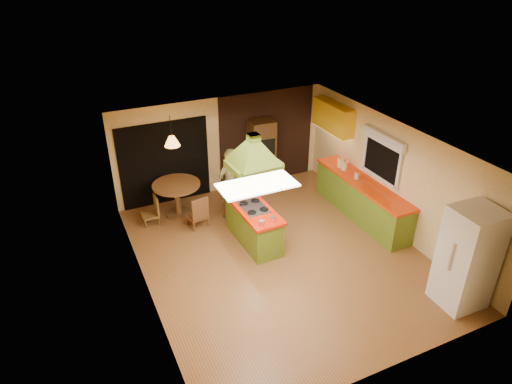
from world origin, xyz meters
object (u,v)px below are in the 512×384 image
canister_large (340,163)px  man (230,183)px  dining_table (177,193)px  refrigerator (468,258)px  wall_oven (261,155)px  kitchen_island (254,224)px

canister_large → man: bearing=171.2°
dining_table → refrigerator: bearing=-53.6°
man → wall_oven: 1.65m
man → refrigerator: (2.61, -4.48, 0.09)m
kitchen_island → man: 1.27m
kitchen_island → dining_table: size_ratio=1.53×
kitchen_island → man: bearing=91.0°
man → wall_oven: size_ratio=0.93×
wall_oven → kitchen_island: bearing=-115.5°
man → canister_large: (2.73, -0.42, 0.16)m
refrigerator → canister_large: size_ratio=8.77×
refrigerator → wall_oven: size_ratio=1.03×
refrigerator → wall_oven: bearing=105.2°
man → wall_oven: bearing=-156.5°
man → dining_table: man is taller
man → wall_oven: wall_oven is taller
refrigerator → canister_large: 4.06m
kitchen_island → canister_large: (2.68, 0.77, 0.60)m
refrigerator → wall_oven: 5.67m
kitchen_island → canister_large: size_ratio=7.79×
kitchen_island → man: man is taller
kitchen_island → dining_table: bearing=122.0°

